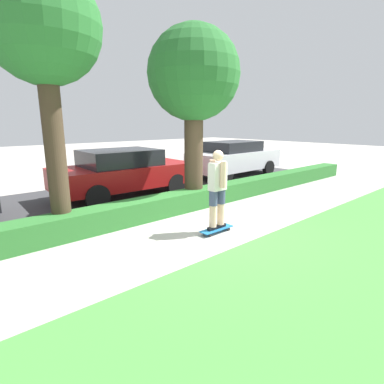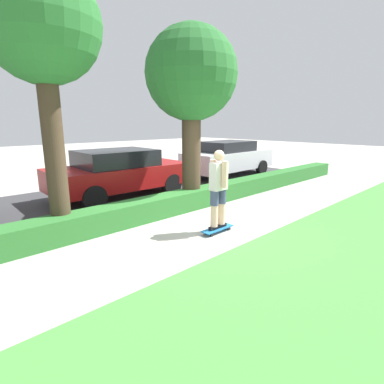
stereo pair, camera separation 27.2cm
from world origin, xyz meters
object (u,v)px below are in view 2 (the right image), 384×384
object	(u,v)px
tree_mid	(191,78)
parked_car_middle	(119,172)
skater_person	(218,188)
parked_car_rear	(228,158)
tree_near	(42,30)
skateboard	(218,229)

from	to	relation	value
tree_mid	parked_car_middle	xyz separation A→B (m)	(-0.93, 2.36, -2.68)
tree_mid	parked_car_middle	size ratio (longest dim) A/B	1.09
skater_person	parked_car_middle	size ratio (longest dim) A/B	0.38
parked_car_middle	parked_car_rear	distance (m)	5.55
skater_person	tree_near	size ratio (longest dim) A/B	0.33
tree_mid	parked_car_rear	distance (m)	5.90
skater_person	parked_car_middle	bearing A→B (deg)	88.32
parked_car_rear	skateboard	bearing A→B (deg)	-143.76
tree_near	parked_car_rear	size ratio (longest dim) A/B	1.12
parked_car_middle	skateboard	bearing A→B (deg)	-90.28
parked_car_middle	tree_mid	bearing A→B (deg)	-67.01
skater_person	tree_mid	xyz separation A→B (m)	(1.06, 1.97, 2.48)
skateboard	parked_car_rear	xyz separation A→B (m)	(5.68, 4.48, 0.74)
tree_near	parked_car_middle	world-z (taller)	tree_near
parked_car_middle	parked_car_rear	world-z (taller)	parked_car_rear
tree_mid	parked_car_rear	size ratio (longest dim) A/B	1.05
skateboard	skater_person	distance (m)	0.92
tree_near	parked_car_middle	distance (m)	4.75
tree_mid	parked_car_rear	xyz separation A→B (m)	(4.62, 2.51, -2.67)
parked_car_rear	tree_mid	bearing A→B (deg)	-153.52
skateboard	tree_near	world-z (taller)	tree_near
tree_mid	parked_car_middle	distance (m)	3.69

